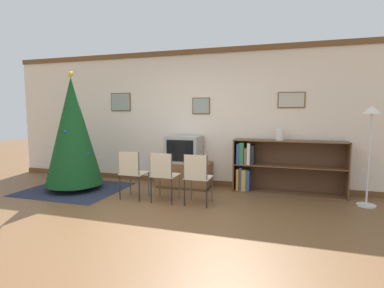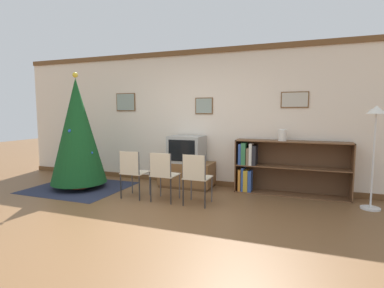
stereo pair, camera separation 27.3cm
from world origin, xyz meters
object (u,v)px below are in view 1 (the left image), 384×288
at_px(bookshelf, 270,166).
at_px(vase, 280,134).
at_px(folding_chair_center, 163,174).
at_px(folding_chair_left, 132,172).
at_px(tv_console, 184,174).
at_px(christmas_tree, 73,132).
at_px(folding_chair_right, 197,176).
at_px(standing_lamp, 371,130).
at_px(television, 184,149).

relative_size(bookshelf, vase, 9.49).
bearing_deg(folding_chair_center, folding_chair_left, 180.00).
bearing_deg(tv_console, christmas_tree, -157.31).
distance_m(christmas_tree, folding_chair_right, 2.59).
bearing_deg(vase, christmas_tree, -166.49).
relative_size(folding_chair_left, bookshelf, 0.42).
height_order(folding_chair_left, folding_chair_center, same).
distance_m(christmas_tree, standing_lamp, 5.08).
relative_size(christmas_tree, folding_chair_left, 2.69).
bearing_deg(christmas_tree, vase, 13.51).
distance_m(folding_chair_center, folding_chair_right, 0.57).
distance_m(television, bookshelf, 1.65).
bearing_deg(folding_chair_left, television, 61.59).
bearing_deg(folding_chair_left, tv_console, 61.64).
xyz_separation_m(tv_console, standing_lamp, (3.12, -0.29, 0.95)).
relative_size(christmas_tree, television, 3.42).
bearing_deg(folding_chair_left, folding_chair_center, 0.00).
xyz_separation_m(folding_chair_left, bookshelf, (2.20, 1.18, 0.02)).
xyz_separation_m(bookshelf, vase, (0.15, -0.03, 0.58)).
bearing_deg(bookshelf, christmas_tree, -165.43).
distance_m(television, standing_lamp, 3.17).
distance_m(folding_chair_left, bookshelf, 2.50).
relative_size(folding_chair_center, vase, 3.99).
relative_size(tv_console, folding_chair_right, 1.26).
relative_size(tv_console, standing_lamp, 0.66).
relative_size(christmas_tree, tv_console, 2.13).
height_order(folding_chair_right, standing_lamp, standing_lamp).
xyz_separation_m(bookshelf, standing_lamp, (1.49, -0.41, 0.71)).
xyz_separation_m(tv_console, vase, (1.78, 0.08, 0.82)).
xyz_separation_m(vase, standing_lamp, (1.34, -0.38, 0.13)).
relative_size(folding_chair_center, folding_chair_right, 1.00).
height_order(folding_chair_right, bookshelf, bookshelf).
bearing_deg(folding_chair_left, christmas_tree, 169.47).
bearing_deg(television, folding_chair_left, -118.41).
height_order(television, folding_chair_center, television).
xyz_separation_m(television, standing_lamp, (3.12, -0.29, 0.45)).
height_order(tv_console, folding_chair_right, folding_chair_right).
bearing_deg(vase, tv_console, -177.32).
bearing_deg(bookshelf, folding_chair_left, -151.83).
bearing_deg(vase, folding_chair_right, -136.50).
distance_m(folding_chair_right, bookshelf, 1.58).
bearing_deg(folding_chair_center, tv_console, 90.00).
relative_size(tv_console, folding_chair_left, 1.26).
bearing_deg(christmas_tree, folding_chair_right, -5.76).
xyz_separation_m(folding_chair_right, bookshelf, (1.06, 1.18, 0.02)).
distance_m(folding_chair_left, folding_chair_right, 1.14).
bearing_deg(vase, television, -177.24).
xyz_separation_m(television, folding_chair_left, (-0.57, -1.06, -0.28)).
bearing_deg(christmas_tree, bookshelf, 14.57).
bearing_deg(folding_chair_center, christmas_tree, 172.55).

